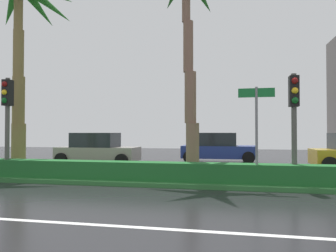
{
  "coord_description": "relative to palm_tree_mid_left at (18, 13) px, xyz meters",
  "views": [
    {
      "loc": [
        1.14,
        -3.52,
        1.74
      ],
      "look_at": [
        -1.63,
        10.42,
        2.03
      ],
      "focal_mm": 33.39,
      "sensor_mm": 36.0,
      "label": 1
    }
  ],
  "objects": [
    {
      "name": "ground_plane",
      "position": [
        7.52,
        1.05,
        -6.78
      ],
      "size": [
        90.0,
        42.0,
        0.1
      ],
      "primitive_type": "cube",
      "color": "black"
    },
    {
      "name": "street_name_sign",
      "position": [
        9.46,
        -1.48,
        -4.65
      ],
      "size": [
        1.1,
        0.08,
        3.0
      ],
      "color": "slate",
      "rests_on": "median_strip"
    },
    {
      "name": "palm_tree_centre_left",
      "position": [
        7.03,
        0.28,
        -0.02
      ],
      "size": [
        4.25,
        4.01,
        8.31
      ],
      "color": "brown",
      "rests_on": "median_strip"
    },
    {
      "name": "median_hedge",
      "position": [
        7.52,
        -1.35,
        -6.28
      ],
      "size": [
        76.5,
        0.7,
        0.6
      ],
      "color": "#1E6028",
      "rests_on": "median_strip"
    },
    {
      "name": "car_in_traffic_second",
      "position": [
        7.95,
        7.21,
        -5.9
      ],
      "size": [
        4.3,
        2.02,
        1.72
      ],
      "color": "navy",
      "rests_on": "ground_plane"
    },
    {
      "name": "near_lane_divider_stripe",
      "position": [
        7.52,
        -5.95,
        -6.72
      ],
      "size": [
        81.0,
        0.14,
        0.01
      ],
      "primitive_type": "cube",
      "color": "white",
      "rests_on": "ground_plane"
    },
    {
      "name": "median_strip",
      "position": [
        7.52,
        0.05,
        -6.65
      ],
      "size": [
        85.5,
        4.0,
        0.15
      ],
      "primitive_type": "cube",
      "color": "#2D6B33",
      "rests_on": "ground_plane"
    },
    {
      "name": "palm_tree_mid_left",
      "position": [
        0.0,
        0.0,
        0.0
      ],
      "size": [
        4.8,
        4.67,
        8.36
      ],
      "color": "olive",
      "rests_on": "median_strip"
    },
    {
      "name": "car_in_traffic_leading",
      "position": [
        1.66,
        4.25,
        -5.9
      ],
      "size": [
        4.3,
        2.02,
        1.72
      ],
      "color": "gray",
      "rests_on": "ground_plane"
    },
    {
      "name": "traffic_signal_median_left",
      "position": [
        0.62,
        -1.39,
        -4.1
      ],
      "size": [
        0.28,
        0.43,
        3.6
      ],
      "color": "#4C4C47",
      "rests_on": "median_strip"
    },
    {
      "name": "traffic_signal_median_right",
      "position": [
        10.62,
        -1.2,
        -4.22
      ],
      "size": [
        0.28,
        0.43,
        3.42
      ],
      "color": "#4C4C47",
      "rests_on": "median_strip"
    }
  ]
}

